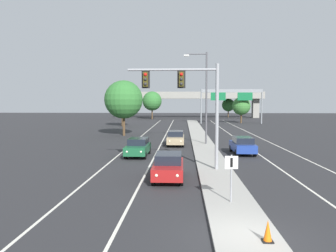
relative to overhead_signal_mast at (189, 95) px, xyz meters
The scene contains 21 objects.
ground_plane 12.71m from the overhead_signal_mast, 80.98° to the right, with size 260.00×260.00×0.00m, color #28282B.
median_island 8.57m from the overhead_signal_mast, 74.58° to the left, with size 2.40×110.00×0.15m, color #9E9B93.
lane_stripe_oncoming_center 14.84m from the overhead_signal_mast, 102.01° to the left, with size 0.14×100.00×0.01m, color silver.
lane_stripe_receding_center 15.95m from the overhead_signal_mast, 64.37° to the left, with size 0.14×100.00×0.01m, color silver.
edge_stripe_left 15.82m from the overhead_signal_mast, 114.50° to the left, with size 0.14×100.00×0.01m, color silver.
edge_stripe_right 17.56m from the overhead_signal_mast, 54.14° to the left, with size 0.14×100.00×0.01m, color silver.
overhead_signal_mast is the anchor object (origin of this frame).
median_sign_post 8.59m from the overhead_signal_mast, 76.45° to the right, with size 0.60×0.10×2.20m.
street_lamp_median 14.21m from the overhead_signal_mast, 82.23° to the left, with size 2.58×0.28×10.00m.
car_oncoming_red 5.25m from the overhead_signal_mast, 117.59° to the right, with size 1.83×4.47×1.58m.
car_oncoming_green 8.74m from the overhead_signal_mast, 125.27° to the left, with size 1.89×4.50×1.58m.
car_oncoming_tan 14.30m from the overhead_signal_mast, 95.02° to the left, with size 1.84×4.48×1.58m.
car_receding_blue 10.28m from the overhead_signal_mast, 57.07° to the left, with size 1.87×4.49×1.58m.
traffic_cone_median_nose 13.09m from the overhead_signal_mast, 78.62° to the right, with size 0.36×0.36×0.74m.
highway_sign_gantry 51.03m from the overhead_signal_mast, 78.68° to the left, with size 13.28×0.42×7.50m.
overpass_bridge 77.32m from the overhead_signal_mast, 88.66° to the left, with size 42.40×6.40×7.65m.
tree_far_right_c 53.90m from the overhead_signal_mast, 76.52° to the left, with size 4.04×4.04×5.84m.
tree_far_left_a 25.31m from the overhead_signal_mast, 110.16° to the left, with size 5.36×5.36×7.76m.
tree_far_right_a 82.27m from the overhead_signal_mast, 80.53° to the left, with size 3.95×3.95×5.71m.
tree_far_left_c 68.73m from the overhead_signal_mast, 97.38° to the left, with size 5.22×5.22×7.56m.
tree_far_left_b 43.24m from the overhead_signal_mast, 106.33° to the left, with size 4.72×4.72×6.83m.
Camera 1 is at (-2.22, -11.46, 4.79)m, focal length 35.84 mm.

